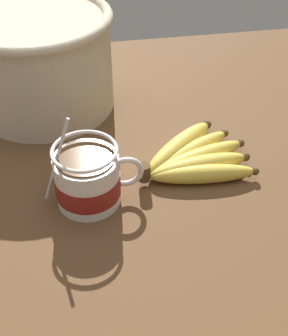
# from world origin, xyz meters

# --- Properties ---
(table) EXTENTS (1.14, 1.14, 0.03)m
(table) POSITION_xyz_m (0.00, 0.00, 0.01)
(table) COLOR brown
(table) RESTS_ON ground
(coffee_mug) EXTENTS (0.16, 0.10, 0.16)m
(coffee_mug) POSITION_xyz_m (-0.04, 0.01, 0.07)
(coffee_mug) COLOR white
(coffee_mug) RESTS_ON table
(banana_bunch) EXTENTS (0.20, 0.17, 0.04)m
(banana_bunch) POSITION_xyz_m (0.14, 0.07, 0.05)
(banana_bunch) COLOR #4C381E
(banana_bunch) RESTS_ON table
(woven_basket) EXTENTS (0.29, 0.29, 0.19)m
(woven_basket) POSITION_xyz_m (-0.10, 0.31, 0.13)
(woven_basket) COLOR beige
(woven_basket) RESTS_ON table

